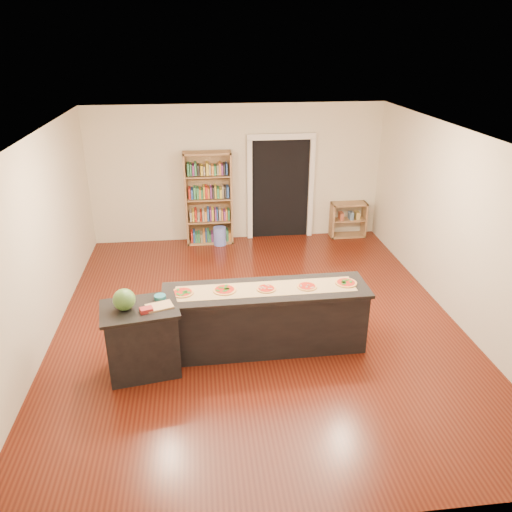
{
  "coord_description": "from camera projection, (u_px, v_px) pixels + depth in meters",
  "views": [
    {
      "loc": [
        -0.79,
        -6.53,
        4.0
      ],
      "look_at": [
        0.0,
        0.2,
        1.0
      ],
      "focal_mm": 35.0,
      "sensor_mm": 36.0,
      "label": 1
    }
  ],
  "objects": [
    {
      "name": "room",
      "position": [
        258.0,
        236.0,
        7.07
      ],
      "size": [
        6.0,
        7.0,
        2.8
      ],
      "color": "beige",
      "rests_on": "ground"
    },
    {
      "name": "kitchen_island",
      "position": [
        266.0,
        318.0,
        6.82
      ],
      "size": [
        2.76,
        0.75,
        0.91
      ],
      "rotation": [
        0.0,
        0.0,
        0.01
      ],
      "color": "black",
      "rests_on": "ground"
    },
    {
      "name": "doorway",
      "position": [
        281.0,
        182.0,
        10.39
      ],
      "size": [
        1.4,
        0.09,
        2.21
      ],
      "color": "black",
      "rests_on": "room"
    },
    {
      "name": "bookshelf",
      "position": [
        209.0,
        199.0,
        10.16
      ],
      "size": [
        0.96,
        0.34,
        1.91
      ],
      "primitive_type": "cube",
      "color": "#9B744B",
      "rests_on": "ground"
    },
    {
      "name": "pizza_d",
      "position": [
        307.0,
        286.0,
        6.68
      ],
      "size": [
        0.25,
        0.25,
        0.02
      ],
      "color": "tan",
      "rests_on": "kitchen_island"
    },
    {
      "name": "waste_bin",
      "position": [
        220.0,
        236.0,
        10.36
      ],
      "size": [
        0.26,
        0.26,
        0.38
      ],
      "primitive_type": "cylinder",
      "color": "#6A80ED",
      "rests_on": "ground"
    },
    {
      "name": "pizza_b",
      "position": [
        225.0,
        290.0,
        6.59
      ],
      "size": [
        0.3,
        0.3,
        0.02
      ],
      "color": "tan",
      "rests_on": "kitchen_island"
    },
    {
      "name": "low_shelf",
      "position": [
        348.0,
        220.0,
        10.72
      ],
      "size": [
        0.75,
        0.32,
        0.75
      ],
      "primitive_type": "cube",
      "color": "#9B744B",
      "rests_on": "ground"
    },
    {
      "name": "pizza_a",
      "position": [
        183.0,
        292.0,
        6.52
      ],
      "size": [
        0.28,
        0.28,
        0.02
      ],
      "color": "tan",
      "rests_on": "kitchen_island"
    },
    {
      "name": "pizza_e",
      "position": [
        346.0,
        283.0,
        6.78
      ],
      "size": [
        0.28,
        0.28,
        0.02
      ],
      "color": "tan",
      "rests_on": "kitchen_island"
    },
    {
      "name": "package_teal",
      "position": [
        160.0,
        297.0,
        6.32
      ],
      "size": [
        0.15,
        0.15,
        0.06
      ],
      "primitive_type": "cylinder",
      "color": "#195966",
      "rests_on": "side_counter"
    },
    {
      "name": "kraft_paper",
      "position": [
        266.0,
        289.0,
        6.64
      ],
      "size": [
        2.4,
        0.46,
        0.0
      ],
      "primitive_type": "cube",
      "rotation": [
        0.0,
        0.0,
        0.01
      ],
      "color": "tan",
      "rests_on": "kitchen_island"
    },
    {
      "name": "side_counter",
      "position": [
        142.0,
        339.0,
        6.33
      ],
      "size": [
        0.95,
        0.69,
        0.94
      ],
      "rotation": [
        0.0,
        0.0,
        0.16
      ],
      "color": "black",
      "rests_on": "ground"
    },
    {
      "name": "cutting_board",
      "position": [
        159.0,
        306.0,
        6.15
      ],
      "size": [
        0.37,
        0.3,
        0.02
      ],
      "primitive_type": "cube",
      "rotation": [
        0.0,
        0.0,
        0.32
      ],
      "color": "tan",
      "rests_on": "side_counter"
    },
    {
      "name": "package_red",
      "position": [
        146.0,
        310.0,
        6.03
      ],
      "size": [
        0.18,
        0.15,
        0.05
      ],
      "primitive_type": "cube",
      "rotation": [
        0.0,
        0.0,
        0.33
      ],
      "color": "maroon",
      "rests_on": "side_counter"
    },
    {
      "name": "pizza_c",
      "position": [
        266.0,
        289.0,
        6.62
      ],
      "size": [
        0.27,
        0.27,
        0.02
      ],
      "color": "tan",
      "rests_on": "kitchen_island"
    },
    {
      "name": "watermelon",
      "position": [
        124.0,
        300.0,
        6.04
      ],
      "size": [
        0.27,
        0.27,
        0.27
      ],
      "primitive_type": "sphere",
      "color": "#144214",
      "rests_on": "side_counter"
    }
  ]
}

